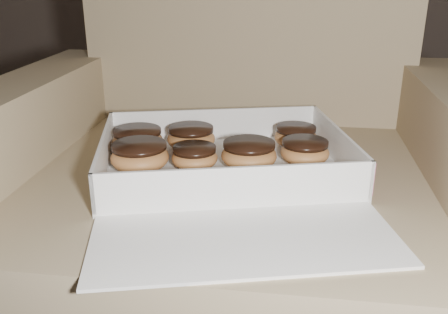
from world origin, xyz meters
TOP-DOWN VIEW (x-y plane):
  - armchair at (0.82, 0.43)m, footprint 0.97×0.82m
  - bakery_box at (0.82, 0.31)m, footprint 0.56×0.61m
  - donut_a at (0.85, 0.36)m, footprint 0.10×0.10m
  - donut_b at (0.95, 0.39)m, footprint 0.09×0.09m
  - donut_c at (0.65, 0.32)m, footprint 0.11×0.11m
  - donut_d at (0.75, 0.34)m, footprint 0.09×0.09m
  - donut_e at (0.62, 0.40)m, footprint 0.10×0.10m
  - donut_f at (0.94, 0.48)m, footprint 0.09×0.09m
  - donut_g at (0.72, 0.44)m, footprint 0.10×0.10m
  - crumb_a at (0.78, 0.29)m, footprint 0.01×0.01m
  - crumb_b at (1.02, 0.34)m, footprint 0.01×0.01m
  - crumb_c at (0.98, 0.27)m, footprint 0.01×0.01m
  - crumb_d at (0.71, 0.20)m, footprint 0.01×0.01m

SIDE VIEW (x-z plane):
  - armchair at x=0.82m, z-range -0.19..0.83m
  - crumb_a at x=0.78m, z-range 0.46..0.47m
  - crumb_b at x=1.02m, z-range 0.46..0.47m
  - crumb_c at x=0.98m, z-range 0.46..0.47m
  - crumb_d at x=0.71m, z-range 0.46..0.47m
  - bakery_box at x=0.82m, z-range 0.43..0.51m
  - donut_d at x=0.75m, z-range 0.46..0.51m
  - donut_f at x=0.94m, z-range 0.46..0.51m
  - donut_b at x=0.95m, z-range 0.46..0.51m
  - donut_g at x=0.72m, z-range 0.46..0.51m
  - donut_e at x=0.62m, z-range 0.46..0.52m
  - donut_a at x=0.85m, z-range 0.46..0.52m
  - donut_c at x=0.65m, z-range 0.46..0.52m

